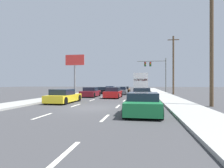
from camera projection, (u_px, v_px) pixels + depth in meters
name	position (u px, v px, depth m)	size (l,w,h in m)	color
ground_plane	(125.00, 92.00, 38.21)	(140.00, 140.00, 0.00)	#3D3D3F
sidewalk_right	(161.00, 93.00, 32.22)	(2.59, 80.00, 0.14)	#9E9E99
sidewalk_left	(87.00, 93.00, 34.34)	(2.59, 80.00, 0.14)	#9E9E99
lane_markings	(123.00, 93.00, 34.49)	(3.54, 62.00, 0.01)	silver
car_blue	(110.00, 89.00, 39.52)	(1.87, 4.22, 1.22)	#1E389E
car_black	(103.00, 91.00, 33.13)	(2.05, 4.29, 1.17)	black
car_maroon	(91.00, 92.00, 25.00)	(1.92, 4.16, 1.27)	maroon
car_yellow	(64.00, 97.00, 17.13)	(1.98, 4.37, 1.25)	yellow
car_orange	(125.00, 90.00, 37.59)	(1.96, 4.63, 1.19)	orange
car_gray	(121.00, 91.00, 30.54)	(1.85, 4.47, 1.24)	slate
car_red	(113.00, 93.00, 23.10)	(1.89, 4.07, 1.30)	red
box_truck	(141.00, 82.00, 35.13)	(2.67, 7.94, 3.56)	white
car_navy	(141.00, 92.00, 26.06)	(2.03, 4.35, 1.19)	#141E4C
car_tan	(142.00, 95.00, 19.11)	(2.00, 4.17, 1.31)	tan
car_green	(143.00, 104.00, 10.85)	(2.01, 4.55, 1.23)	#196B38
traffic_signal_mast	(154.00, 67.00, 41.29)	(6.25, 0.69, 7.32)	#595B56
utility_pole_near	(212.00, 36.00, 14.32)	(1.80, 0.28, 10.39)	brown
utility_pole_mid	(173.00, 64.00, 30.62)	(1.80, 0.28, 9.46)	brown
roadside_billboard	(75.00, 65.00, 40.16)	(4.10, 0.36, 7.89)	slate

